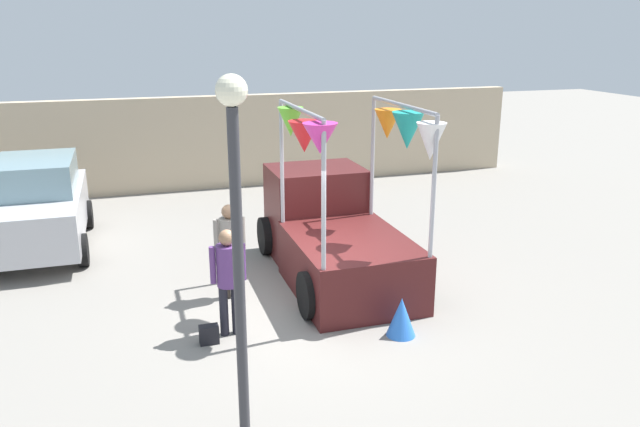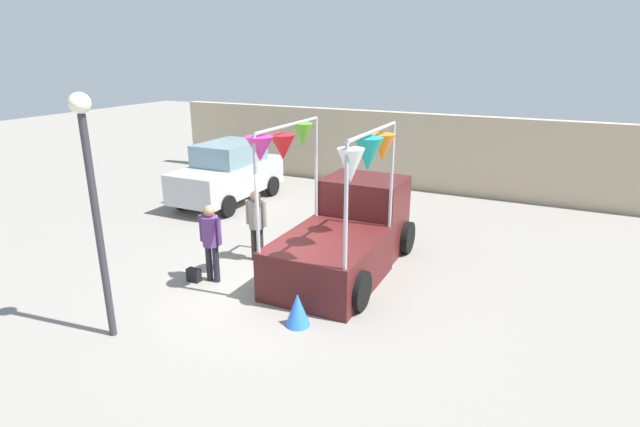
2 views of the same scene
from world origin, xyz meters
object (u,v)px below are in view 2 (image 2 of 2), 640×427
object	(u,v)px
person_vendor	(256,219)
street_lamp	(92,185)
folded_kite_bundle_azure	(298,310)
vendor_truck	(348,228)
parked_car	(228,173)
person_customer	(211,236)
handbag	(194,275)

from	to	relation	value
person_vendor	street_lamp	bearing A→B (deg)	-97.57
street_lamp	folded_kite_bundle_azure	xyz separation A→B (m)	(2.67, 1.62, -2.31)
vendor_truck	parked_car	bearing A→B (deg)	150.34
vendor_truck	parked_car	xyz separation A→B (m)	(-5.31, 3.03, 0.05)
person_vendor	vendor_truck	bearing A→B (deg)	15.89
vendor_truck	person_customer	distance (m)	2.93
street_lamp	person_vendor	bearing A→B (deg)	82.43
person_customer	folded_kite_bundle_azure	bearing A→B (deg)	-18.49
person_vendor	parked_car	bearing A→B (deg)	132.80
vendor_truck	handbag	distance (m)	3.41
person_customer	person_vendor	xyz separation A→B (m)	(0.25, 1.32, -0.00)
person_customer	handbag	world-z (taller)	person_customer
parked_car	vendor_truck	bearing A→B (deg)	-29.66
vendor_truck	folded_kite_bundle_azure	world-z (taller)	vendor_truck
parked_car	handbag	bearing A→B (deg)	-61.91
vendor_truck	folded_kite_bundle_azure	size ratio (longest dim) A/B	6.89
person_customer	parked_car	bearing A→B (deg)	122.07
parked_car	person_customer	xyz separation A→B (m)	(3.08, -4.91, 0.05)
person_vendor	folded_kite_bundle_azure	distance (m)	3.12
handbag	folded_kite_bundle_azure	size ratio (longest dim) A/B	0.47
parked_car	street_lamp	bearing A→B (deg)	-68.95
vendor_truck	street_lamp	size ratio (longest dim) A/B	1.03
person_vendor	folded_kite_bundle_azure	bearing A→B (deg)	-44.43
person_customer	person_vendor	size ratio (longest dim) A/B	1.00
parked_car	folded_kite_bundle_azure	xyz separation A→B (m)	(5.50, -5.72, -0.64)
person_customer	person_vendor	distance (m)	1.34
person_customer	handbag	bearing A→B (deg)	-150.26
vendor_truck	street_lamp	xyz separation A→B (m)	(-2.49, -4.32, 1.72)
parked_car	person_customer	size ratio (longest dim) A/B	2.43
street_lamp	folded_kite_bundle_azure	distance (m)	3.89
person_customer	person_vendor	bearing A→B (deg)	79.41
folded_kite_bundle_azure	street_lamp	bearing A→B (deg)	-148.76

